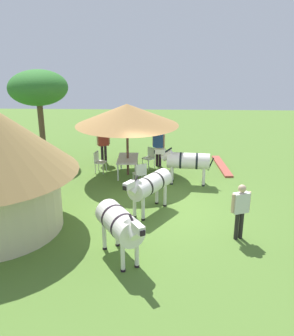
% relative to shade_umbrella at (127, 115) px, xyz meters
% --- Properties ---
extents(ground_plane, '(36.00, 36.00, 0.00)m').
position_rel_shade_umbrella_xyz_m(ground_plane, '(-3.04, -1.34, -2.57)').
color(ground_plane, '#53782F').
extents(shade_umbrella, '(4.20, 4.20, 3.00)m').
position_rel_shade_umbrella_xyz_m(shade_umbrella, '(0.00, 0.00, 0.00)').
color(shade_umbrella, brown).
rests_on(shade_umbrella, ground_plane).
extents(patio_dining_table, '(1.56, 0.84, 0.74)m').
position_rel_shade_umbrella_xyz_m(patio_dining_table, '(-0.00, -0.00, -1.91)').
color(patio_dining_table, silver).
rests_on(patio_dining_table, ground_plane).
extents(patio_chair_near_lawn, '(0.52, 0.51, 0.90)m').
position_rel_shade_umbrella_xyz_m(patio_chair_near_lawn, '(0.29, 1.28, -2.05)').
color(patio_chair_near_lawn, silver).
rests_on(patio_chair_near_lawn, ground_plane).
extents(patio_chair_west_end, '(0.57, 0.58, 0.90)m').
position_rel_shade_umbrella_xyz_m(patio_chair_west_end, '(-1.17, -0.58, -2.05)').
color(patio_chair_west_end, silver).
rests_on(patio_chair_west_end, ground_plane).
extents(patio_chair_near_hut, '(0.61, 0.61, 0.90)m').
position_rel_shade_umbrella_xyz_m(patio_chair_near_hut, '(0.96, -0.89, -2.05)').
color(patio_chair_near_hut, silver).
rests_on(patio_chair_near_hut, ground_plane).
extents(guest_beside_umbrella, '(0.35, 0.58, 1.70)m').
position_rel_shade_umbrella_xyz_m(guest_beside_umbrella, '(1.48, 1.22, -1.55)').
color(guest_beside_umbrella, black).
rests_on(guest_beside_umbrella, ground_plane).
extents(guest_behind_table, '(0.42, 0.55, 1.73)m').
position_rel_shade_umbrella_xyz_m(guest_behind_table, '(1.18, -1.28, -1.53)').
color(guest_behind_table, black).
rests_on(guest_behind_table, ground_plane).
extents(standing_watcher, '(0.35, 0.57, 1.68)m').
position_rel_shade_umbrella_xyz_m(standing_watcher, '(-5.21, -3.62, -1.56)').
color(standing_watcher, black).
rests_on(standing_watcher, ground_plane).
extents(zebra_nearest_camera, '(2.05, 1.52, 1.50)m').
position_rel_shade_umbrella_xyz_m(zebra_nearest_camera, '(-3.57, -1.00, -1.61)').
color(zebra_nearest_camera, silver).
rests_on(zebra_nearest_camera, ground_plane).
extents(zebra_by_umbrella, '(2.00, 1.42, 1.56)m').
position_rel_shade_umbrella_xyz_m(zebra_by_umbrella, '(-6.38, -0.34, -1.55)').
color(zebra_by_umbrella, silver).
rests_on(zebra_by_umbrella, ground_plane).
extents(zebra_toward_hut, '(0.80, 2.33, 1.47)m').
position_rel_shade_umbrella_xyz_m(zebra_toward_hut, '(-0.92, -2.39, -1.64)').
color(zebra_toward_hut, silver).
rests_on(zebra_toward_hut, ground_plane).
extents(acacia_tree_left_background, '(2.67, 2.67, 4.16)m').
position_rel_shade_umbrella_xyz_m(acacia_tree_left_background, '(2.06, 4.17, 0.75)').
color(acacia_tree_left_background, brown).
rests_on(acacia_tree_left_background, ground_plane).
extents(brick_patio_kerb, '(2.82, 0.56, 0.08)m').
position_rel_shade_umbrella_xyz_m(brick_patio_kerb, '(1.17, -4.13, -2.53)').
color(brick_patio_kerb, '#AA4D3E').
rests_on(brick_patio_kerb, ground_plane).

